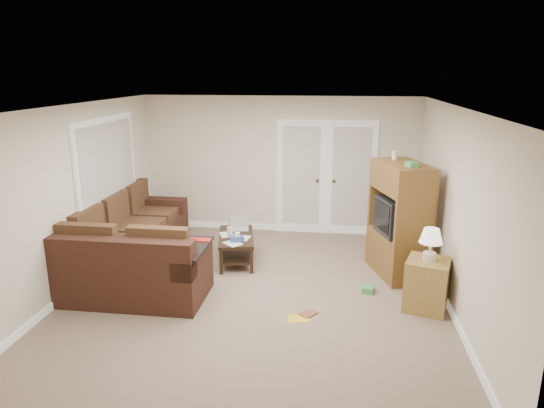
# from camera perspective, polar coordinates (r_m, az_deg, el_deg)

# --- Properties ---
(floor) EXTENTS (5.50, 5.50, 0.00)m
(floor) POSITION_cam_1_polar(r_m,az_deg,el_deg) (6.70, -1.87, -10.49)
(floor) COLOR gray
(floor) RESTS_ON ground
(ceiling) EXTENTS (5.00, 5.50, 0.02)m
(ceiling) POSITION_cam_1_polar(r_m,az_deg,el_deg) (6.04, -2.08, 11.37)
(ceiling) COLOR white
(ceiling) RESTS_ON wall_back
(wall_left) EXTENTS (0.02, 5.50, 2.50)m
(wall_left) POSITION_cam_1_polar(r_m,az_deg,el_deg) (7.09, -22.33, 0.58)
(wall_left) COLOR silver
(wall_left) RESTS_ON floor
(wall_right) EXTENTS (0.02, 5.50, 2.50)m
(wall_right) POSITION_cam_1_polar(r_m,az_deg,el_deg) (6.36, 20.86, -0.89)
(wall_right) COLOR silver
(wall_right) RESTS_ON floor
(wall_back) EXTENTS (5.00, 0.02, 2.50)m
(wall_back) POSITION_cam_1_polar(r_m,az_deg,el_deg) (8.91, 0.89, 4.57)
(wall_back) COLOR silver
(wall_back) RESTS_ON floor
(wall_front) EXTENTS (5.00, 0.02, 2.50)m
(wall_front) POSITION_cam_1_polar(r_m,az_deg,el_deg) (3.74, -8.92, -11.38)
(wall_front) COLOR silver
(wall_front) RESTS_ON floor
(baseboards) EXTENTS (5.00, 5.50, 0.10)m
(baseboards) POSITION_cam_1_polar(r_m,az_deg,el_deg) (6.68, -1.87, -10.10)
(baseboards) COLOR silver
(baseboards) RESTS_ON floor
(french_doors) EXTENTS (1.80, 0.05, 2.13)m
(french_doors) POSITION_cam_1_polar(r_m,az_deg,el_deg) (8.86, 6.34, 3.01)
(french_doors) COLOR silver
(french_doors) RESTS_ON floor
(window_left) EXTENTS (0.05, 1.92, 1.42)m
(window_left) POSITION_cam_1_polar(r_m,az_deg,el_deg) (7.88, -18.80, 4.54)
(window_left) COLOR silver
(window_left) RESTS_ON wall_left
(sectional_sofa) EXTENTS (2.06, 3.08, 0.95)m
(sectional_sofa) POSITION_cam_1_polar(r_m,az_deg,el_deg) (7.46, -16.22, -5.25)
(sectional_sofa) COLOR #3A2016
(sectional_sofa) RESTS_ON floor
(coffee_table) EXTENTS (0.73, 1.14, 0.72)m
(coffee_table) POSITION_cam_1_polar(r_m,az_deg,el_deg) (7.70, -4.20, -5.05)
(coffee_table) COLOR black
(coffee_table) RESTS_ON floor
(tv_armoire) EXTENTS (0.86, 1.17, 1.80)m
(tv_armoire) POSITION_cam_1_polar(r_m,az_deg,el_deg) (7.27, 14.72, -1.74)
(tv_armoire) COLOR brown
(tv_armoire) RESTS_ON floor
(side_cabinet) EXTENTS (0.63, 0.63, 1.07)m
(side_cabinet) POSITION_cam_1_polar(r_m,az_deg,el_deg) (6.45, 17.78, -8.55)
(side_cabinet) COLOR olive
(side_cabinet) RESTS_ON floor
(space_heater) EXTENTS (0.13, 0.11, 0.29)m
(space_heater) POSITION_cam_1_polar(r_m,az_deg,el_deg) (8.89, 13.17, -3.22)
(space_heater) COLOR white
(space_heater) RESTS_ON floor
(floor_magazine) EXTENTS (0.30, 0.26, 0.01)m
(floor_magazine) POSITION_cam_1_polar(r_m,az_deg,el_deg) (6.09, 3.14, -13.28)
(floor_magazine) COLOR gold
(floor_magazine) RESTS_ON floor
(floor_greenbox) EXTENTS (0.18, 0.23, 0.08)m
(floor_greenbox) POSITION_cam_1_polar(r_m,az_deg,el_deg) (6.86, 11.21, -9.74)
(floor_greenbox) COLOR #469A53
(floor_greenbox) RESTS_ON floor
(floor_book) EXTENTS (0.26, 0.27, 0.02)m
(floor_book) POSITION_cam_1_polar(r_m,az_deg,el_deg) (6.24, 3.73, -12.49)
(floor_book) COLOR brown
(floor_book) RESTS_ON floor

